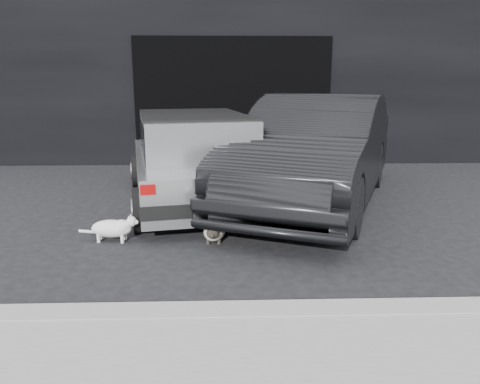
{
  "coord_description": "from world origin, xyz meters",
  "views": [
    {
      "loc": [
        0.82,
        -5.78,
        1.79
      ],
      "look_at": [
        1.0,
        -0.5,
        0.5
      ],
      "focal_mm": 35.0,
      "sensor_mm": 36.0,
      "label": 1
    }
  ],
  "objects_px": {
    "second_car": "(316,150)",
    "cat_white": "(114,228)",
    "silver_hatchback": "(192,155)",
    "cat_siamese": "(214,231)"
  },
  "relations": [
    {
      "from": "cat_siamese",
      "to": "cat_white",
      "type": "bearing_deg",
      "value": 1.29
    },
    {
      "from": "silver_hatchback",
      "to": "cat_white",
      "type": "distance_m",
      "value": 1.88
    },
    {
      "from": "cat_siamese",
      "to": "cat_white",
      "type": "distance_m",
      "value": 1.12
    },
    {
      "from": "second_car",
      "to": "cat_siamese",
      "type": "bearing_deg",
      "value": -109.17
    },
    {
      "from": "second_car",
      "to": "silver_hatchback",
      "type": "bearing_deg",
      "value": -158.98
    },
    {
      "from": "silver_hatchback",
      "to": "second_car",
      "type": "bearing_deg",
      "value": -12.76
    },
    {
      "from": "second_car",
      "to": "cat_siamese",
      "type": "relative_size",
      "value": 6.48
    },
    {
      "from": "cat_siamese",
      "to": "cat_white",
      "type": "relative_size",
      "value": 1.07
    },
    {
      "from": "second_car",
      "to": "cat_white",
      "type": "relative_size",
      "value": 6.92
    },
    {
      "from": "second_car",
      "to": "cat_white",
      "type": "xyz_separation_m",
      "value": [
        -2.55,
        -1.56,
        -0.62
      ]
    }
  ]
}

